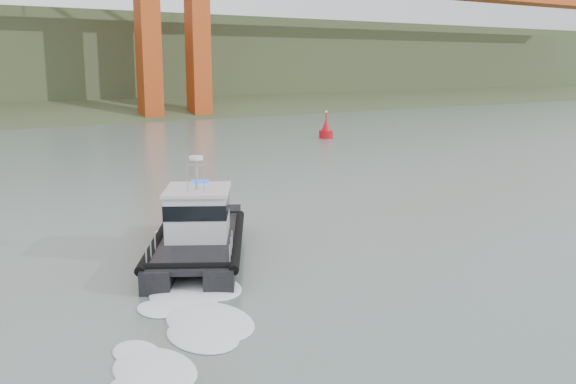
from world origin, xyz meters
name	(u,v)px	position (x,y,z in m)	size (l,w,h in m)	color
ground	(428,281)	(0.00, 0.00, 0.00)	(400.00, 400.00, 0.00)	slate
patrol_boat	(198,231)	(-6.11, 7.79, 1.15)	(7.79, 9.92, 4.61)	black
nav_buoy	(326,131)	(25.53, 41.18, 0.87)	(1.59, 1.59, 3.31)	#B10C14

